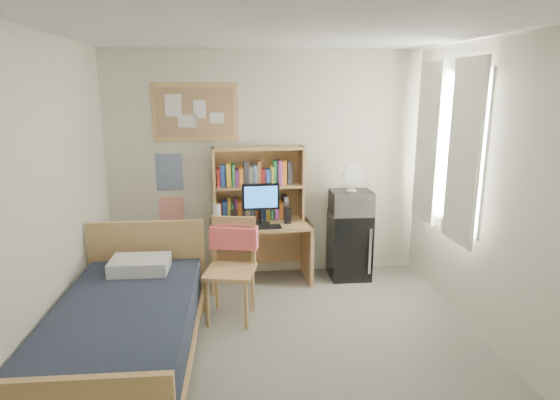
{
  "coord_description": "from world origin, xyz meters",
  "views": [
    {
      "loc": [
        -0.41,
        -3.25,
        2.18
      ],
      "look_at": [
        0.07,
        1.2,
        1.11
      ],
      "focal_mm": 30.0,
      "sensor_mm": 36.0,
      "label": 1
    }
  ],
  "objects": [
    {
      "name": "floor",
      "position": [
        0.0,
        0.0,
        -0.01
      ],
      "size": [
        3.6,
        4.2,
        0.02
      ],
      "primitive_type": "cube",
      "color": "gray",
      "rests_on": "ground"
    },
    {
      "name": "ceiling",
      "position": [
        0.0,
        0.0,
        2.6
      ],
      "size": [
        3.6,
        4.2,
        0.02
      ],
      "primitive_type": "cube",
      "color": "white",
      "rests_on": "wall_back"
    },
    {
      "name": "wall_back",
      "position": [
        0.0,
        2.1,
        1.3
      ],
      "size": [
        3.6,
        0.04,
        2.6
      ],
      "primitive_type": "cube",
      "color": "silver",
      "rests_on": "floor"
    },
    {
      "name": "wall_front",
      "position": [
        0.0,
        -2.1,
        1.3
      ],
      "size": [
        3.6,
        0.04,
        2.6
      ],
      "primitive_type": "cube",
      "color": "silver",
      "rests_on": "floor"
    },
    {
      "name": "wall_left",
      "position": [
        -1.8,
        0.0,
        1.3
      ],
      "size": [
        0.04,
        4.2,
        2.6
      ],
      "primitive_type": "cube",
      "color": "silver",
      "rests_on": "floor"
    },
    {
      "name": "wall_right",
      "position": [
        1.8,
        0.0,
        1.3
      ],
      "size": [
        0.04,
        4.2,
        2.6
      ],
      "primitive_type": "cube",
      "color": "silver",
      "rests_on": "floor"
    },
    {
      "name": "window_unit",
      "position": [
        1.75,
        1.2,
        1.6
      ],
      "size": [
        0.1,
        1.4,
        1.7
      ],
      "primitive_type": "cube",
      "color": "white",
      "rests_on": "wall_right"
    },
    {
      "name": "curtain_left",
      "position": [
        1.72,
        0.8,
        1.6
      ],
      "size": [
        0.04,
        0.55,
        1.7
      ],
      "primitive_type": "cube",
      "color": "white",
      "rests_on": "wall_right"
    },
    {
      "name": "curtain_right",
      "position": [
        1.72,
        1.6,
        1.6
      ],
      "size": [
        0.04,
        0.55,
        1.7
      ],
      "primitive_type": "cube",
      "color": "white",
      "rests_on": "wall_right"
    },
    {
      "name": "bulletin_board",
      "position": [
        -0.78,
        2.08,
        1.92
      ],
      "size": [
        0.94,
        0.03,
        0.64
      ],
      "primitive_type": "cube",
      "color": "tan",
      "rests_on": "wall_back"
    },
    {
      "name": "poster_wave",
      "position": [
        -1.1,
        2.09,
        1.25
      ],
      "size": [
        0.3,
        0.01,
        0.42
      ],
      "primitive_type": "cube",
      "color": "#23498F",
      "rests_on": "wall_back"
    },
    {
      "name": "poster_japan",
      "position": [
        -1.1,
        2.09,
        0.78
      ],
      "size": [
        0.28,
        0.01,
        0.36
      ],
      "primitive_type": "cube",
      "color": "#EA4029",
      "rests_on": "wall_back"
    },
    {
      "name": "desk",
      "position": [
        -0.09,
        1.8,
        0.35
      ],
      "size": [
        1.15,
        0.61,
        0.7
      ],
      "primitive_type": "cube",
      "rotation": [
        0.0,
        0.0,
        0.05
      ],
      "color": "tan",
      "rests_on": "floor"
    },
    {
      "name": "desk_chair",
      "position": [
        -0.44,
        0.93,
        0.49
      ],
      "size": [
        0.59,
        0.59,
        0.98
      ],
      "primitive_type": "cube",
      "rotation": [
        0.0,
        0.0,
        -0.22
      ],
      "color": "tan",
      "rests_on": "floor"
    },
    {
      "name": "mini_fridge",
      "position": [
        0.95,
        1.84,
        0.39
      ],
      "size": [
        0.46,
        0.46,
        0.77
      ],
      "primitive_type": "cube",
      "rotation": [
        0.0,
        0.0,
        -0.0
      ],
      "color": "black",
      "rests_on": "floor"
    },
    {
      "name": "bed",
      "position": [
        -1.25,
        0.04,
        0.29
      ],
      "size": [
        1.1,
        2.13,
        0.58
      ],
      "primitive_type": "cube",
      "rotation": [
        0.0,
        0.0,
        -0.02
      ],
      "color": "#1A202F",
      "rests_on": "floor"
    },
    {
      "name": "hutch",
      "position": [
        -0.1,
        1.95,
        1.12
      ],
      "size": [
        1.04,
        0.31,
        0.84
      ],
      "primitive_type": "cube",
      "rotation": [
        0.0,
        0.0,
        0.05
      ],
      "color": "tan",
      "rests_on": "desk"
    },
    {
      "name": "monitor",
      "position": [
        -0.09,
        1.74,
        0.92
      ],
      "size": [
        0.42,
        0.05,
        0.44
      ],
      "primitive_type": "cube",
      "rotation": [
        0.0,
        0.0,
        0.05
      ],
      "color": "black",
      "rests_on": "desk"
    },
    {
      "name": "keyboard",
      "position": [
        -0.08,
        1.6,
        0.71
      ],
      "size": [
        0.41,
        0.15,
        0.02
      ],
      "primitive_type": "cube",
      "rotation": [
        0.0,
        0.0,
        0.05
      ],
      "color": "black",
      "rests_on": "desk"
    },
    {
      "name": "speaker_left",
      "position": [
        -0.39,
        1.73,
        0.79
      ],
      "size": [
        0.08,
        0.08,
        0.18
      ],
      "primitive_type": "cube",
      "rotation": [
        0.0,
        0.0,
        0.05
      ],
      "color": "black",
      "rests_on": "desk"
    },
    {
      "name": "speaker_right",
      "position": [
        0.21,
        1.75,
        0.79
      ],
      "size": [
        0.08,
        0.08,
        0.18
      ],
      "primitive_type": "cube",
      "rotation": [
        0.0,
        0.0,
        0.05
      ],
      "color": "black",
      "rests_on": "desk"
    },
    {
      "name": "water_bottle",
      "position": [
        -0.56,
        1.68,
        0.83
      ],
      "size": [
        0.08,
        0.08,
        0.26
      ],
      "primitive_type": "cylinder",
      "rotation": [
        0.0,
        0.0,
        0.05
      ],
      "color": "white",
      "rests_on": "desk"
    },
    {
      "name": "hoodie",
      "position": [
        -0.39,
        1.12,
        0.76
      ],
      "size": [
        0.48,
        0.24,
        0.22
      ],
      "primitive_type": "cube",
      "rotation": [
        0.0,
        0.0,
        -0.22
      ],
      "color": "#FF6165",
      "rests_on": "desk_chair"
    },
    {
      "name": "microwave",
      "position": [
        0.95,
        1.82,
        0.91
      ],
      "size": [
        0.46,
        0.35,
        0.27
      ],
      "primitive_type": "cube",
      "rotation": [
        0.0,
        0.0,
        -0.0
      ],
      "color": "#BCBCC1",
      "rests_on": "mini_fridge"
    },
    {
      "name": "desk_fan",
      "position": [
        0.95,
        1.82,
        1.18
      ],
      "size": [
        0.23,
        0.23,
        0.28
      ],
      "primitive_type": "cylinder",
      "rotation": [
        0.0,
        0.0,
        -0.0
      ],
      "color": "white",
      "rests_on": "microwave"
    },
    {
      "name": "pillow",
      "position": [
        -1.24,
        0.79,
        0.64
      ],
      "size": [
        0.52,
        0.37,
        0.12
      ],
      "primitive_type": "cube",
      "rotation": [
        0.0,
        0.0,
        -0.02
      ],
      "color": "white",
      "rests_on": "bed"
    }
  ]
}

